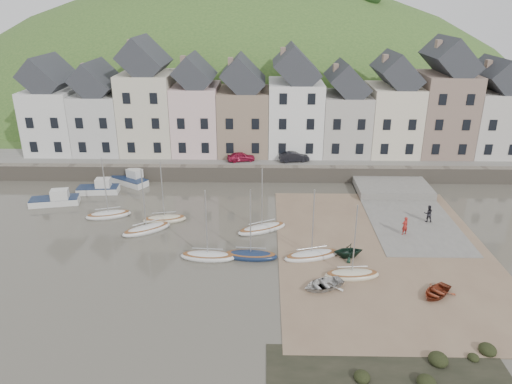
{
  "coord_description": "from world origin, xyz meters",
  "views": [
    {
      "loc": [
        0.84,
        -36.39,
        20.09
      ],
      "look_at": [
        0.0,
        6.0,
        3.0
      ],
      "focal_mm": 33.95,
      "sensor_mm": 36.0,
      "label": 1
    }
  ],
  "objects_px": {
    "rowboat_red": "(436,292)",
    "car_right": "(294,157)",
    "person_red": "(405,226)",
    "sailboat_0": "(109,215)",
    "rowboat_white": "(323,284)",
    "rowboat_green": "(348,251)",
    "car_left": "(241,157)",
    "person_dark": "(428,213)"
  },
  "relations": [
    {
      "from": "rowboat_green",
      "to": "person_dark",
      "type": "xyz_separation_m",
      "value": [
        8.68,
        6.95,
        0.27
      ]
    },
    {
      "from": "rowboat_white",
      "to": "person_dark",
      "type": "bearing_deg",
      "value": 110.18
    },
    {
      "from": "rowboat_green",
      "to": "car_right",
      "type": "xyz_separation_m",
      "value": [
        -3.43,
        20.56,
        1.5
      ]
    },
    {
      "from": "rowboat_white",
      "to": "car_right",
      "type": "xyz_separation_m",
      "value": [
        -0.85,
        25.19,
        1.81
      ]
    },
    {
      "from": "person_dark",
      "to": "car_left",
      "type": "relative_size",
      "value": 0.51
    },
    {
      "from": "person_dark",
      "to": "car_left",
      "type": "height_order",
      "value": "car_left"
    },
    {
      "from": "rowboat_white",
      "to": "car_right",
      "type": "distance_m",
      "value": 25.27
    },
    {
      "from": "rowboat_red",
      "to": "car_right",
      "type": "xyz_separation_m",
      "value": [
        -8.93,
        25.99,
        1.84
      ]
    },
    {
      "from": "sailboat_0",
      "to": "car_right",
      "type": "relative_size",
      "value": 1.75
    },
    {
      "from": "rowboat_red",
      "to": "car_right",
      "type": "distance_m",
      "value": 27.55
    },
    {
      "from": "rowboat_red",
      "to": "car_left",
      "type": "distance_m",
      "value": 30.24
    },
    {
      "from": "rowboat_white",
      "to": "person_red",
      "type": "xyz_separation_m",
      "value": [
        8.3,
        8.84,
        0.59
      ]
    },
    {
      "from": "rowboat_white",
      "to": "person_red",
      "type": "distance_m",
      "value": 12.14
    },
    {
      "from": "rowboat_green",
      "to": "person_dark",
      "type": "height_order",
      "value": "person_dark"
    },
    {
      "from": "person_red",
      "to": "person_dark",
      "type": "height_order",
      "value": "person_red"
    },
    {
      "from": "car_right",
      "to": "rowboat_white",
      "type": "bearing_deg",
      "value": 172.55
    },
    {
      "from": "rowboat_green",
      "to": "person_red",
      "type": "distance_m",
      "value": 7.11
    },
    {
      "from": "rowboat_red",
      "to": "car_right",
      "type": "bearing_deg",
      "value": 155.72
    },
    {
      "from": "rowboat_white",
      "to": "rowboat_green",
      "type": "bearing_deg",
      "value": 125.26
    },
    {
      "from": "rowboat_white",
      "to": "rowboat_red",
      "type": "relative_size",
      "value": 1.11
    },
    {
      "from": "rowboat_white",
      "to": "person_red",
      "type": "height_order",
      "value": "person_red"
    },
    {
      "from": "sailboat_0",
      "to": "person_red",
      "type": "bearing_deg",
      "value": -6.94
    },
    {
      "from": "car_right",
      "to": "rowboat_red",
      "type": "bearing_deg",
      "value": -170.43
    },
    {
      "from": "rowboat_white",
      "to": "car_left",
      "type": "distance_m",
      "value": 26.28
    },
    {
      "from": "sailboat_0",
      "to": "rowboat_white",
      "type": "relative_size",
      "value": 1.99
    },
    {
      "from": "sailboat_0",
      "to": "person_red",
      "type": "relative_size",
      "value": 3.69
    },
    {
      "from": "person_red",
      "to": "rowboat_red",
      "type": "bearing_deg",
      "value": 64.85
    },
    {
      "from": "sailboat_0",
      "to": "rowboat_white",
      "type": "bearing_deg",
      "value": -31.85
    },
    {
      "from": "rowboat_white",
      "to": "person_dark",
      "type": "height_order",
      "value": "person_dark"
    },
    {
      "from": "sailboat_0",
      "to": "person_dark",
      "type": "bearing_deg",
      "value": -1.23
    },
    {
      "from": "person_red",
      "to": "car_right",
      "type": "bearing_deg",
      "value": -84.59
    },
    {
      "from": "rowboat_red",
      "to": "car_left",
      "type": "xyz_separation_m",
      "value": [
        -15.35,
        25.99,
        1.81
      ]
    },
    {
      "from": "sailboat_0",
      "to": "rowboat_red",
      "type": "height_order",
      "value": "sailboat_0"
    },
    {
      "from": "rowboat_green",
      "to": "rowboat_red",
      "type": "xyz_separation_m",
      "value": [
        5.5,
        -5.43,
        -0.34
      ]
    },
    {
      "from": "rowboat_green",
      "to": "person_dark",
      "type": "relative_size",
      "value": 1.43
    },
    {
      "from": "rowboat_red",
      "to": "car_left",
      "type": "relative_size",
      "value": 0.86
    },
    {
      "from": "rowboat_red",
      "to": "person_red",
      "type": "relative_size",
      "value": 1.68
    },
    {
      "from": "rowboat_red",
      "to": "car_left",
      "type": "bearing_deg",
      "value": 167.32
    },
    {
      "from": "car_right",
      "to": "person_red",
      "type": "bearing_deg",
      "value": -160.15
    },
    {
      "from": "rowboat_white",
      "to": "rowboat_green",
      "type": "xyz_separation_m",
      "value": [
        2.58,
        4.63,
        0.31
      ]
    },
    {
      "from": "person_red",
      "to": "person_dark",
      "type": "relative_size",
      "value": 1.01
    },
    {
      "from": "person_dark",
      "to": "car_right",
      "type": "distance_m",
      "value": 18.25
    }
  ]
}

